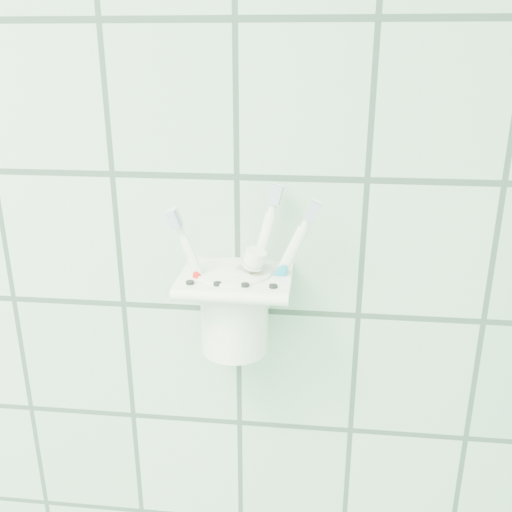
{
  "coord_description": "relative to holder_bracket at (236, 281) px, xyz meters",
  "views": [
    {
      "loc": [
        0.73,
        0.52,
        1.57
      ],
      "look_at": [
        0.66,
        1.1,
        1.36
      ],
      "focal_mm": 40.0,
      "sensor_mm": 36.0,
      "label": 1
    }
  ],
  "objects": [
    {
      "name": "toothbrush_pink",
      "position": [
        -0.01,
        -0.01,
        0.01
      ],
      "size": [
        0.06,
        0.02,
        0.19
      ],
      "rotation": [
        0.1,
        -0.31,
        -0.18
      ],
      "color": "white",
      "rests_on": "cup"
    },
    {
      "name": "cup",
      "position": [
        -0.0,
        0.0,
        -0.04
      ],
      "size": [
        0.09,
        0.09,
        0.11
      ],
      "color": "white",
      "rests_on": "holder_bracket"
    },
    {
      "name": "holder_bracket",
      "position": [
        0.0,
        0.0,
        0.0
      ],
      "size": [
        0.13,
        0.11,
        0.04
      ],
      "color": "white",
      "rests_on": "wall_back"
    },
    {
      "name": "toothpaste_tube",
      "position": [
        -0.01,
        0.01,
        -0.01
      ],
      "size": [
        0.06,
        0.04,
        0.14
      ],
      "rotation": [
        0.03,
        0.29,
        -0.3
      ],
      "color": "silver",
      "rests_on": "cup"
    },
    {
      "name": "toothbrush_blue",
      "position": [
        -0.0,
        0.01,
        0.02
      ],
      "size": [
        0.06,
        0.03,
        0.21
      ],
      "rotation": [
        -0.11,
        0.24,
        -0.15
      ],
      "color": "white",
      "rests_on": "cup"
    },
    {
      "name": "toothbrush_orange",
      "position": [
        0.01,
        0.01,
        0.02
      ],
      "size": [
        0.08,
        0.03,
        0.2
      ],
      "rotation": [
        0.07,
        0.42,
        -0.03
      ],
      "color": "white",
      "rests_on": "cup"
    }
  ]
}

